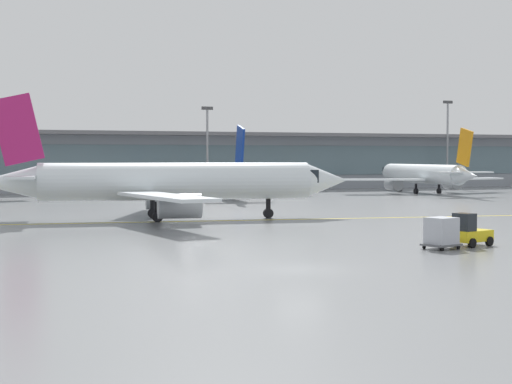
# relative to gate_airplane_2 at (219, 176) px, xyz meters

# --- Properties ---
(ground_plane) EXTENTS (400.00, 400.00, 0.00)m
(ground_plane) POSITION_rel_gate_airplane_2_xyz_m (-16.37, -68.14, -2.87)
(ground_plane) COLOR gray
(taxiway_centreline_stripe) EXTENTS (109.26, 13.43, 0.01)m
(taxiway_centreline_stripe) POSITION_rel_gate_airplane_2_xyz_m (-14.80, -37.89, -2.87)
(taxiway_centreline_stripe) COLOR yellow
(taxiway_centreline_stripe) RESTS_ON ground_plane
(terminal_concourse) EXTENTS (185.44, 11.00, 9.60)m
(terminal_concourse) POSITION_rel_gate_airplane_2_xyz_m (-16.37, 24.39, 2.05)
(terminal_concourse) COLOR #8C939E
(terminal_concourse) RESTS_ON ground_plane
(gate_airplane_2) EXTENTS (26.83, 28.91, 9.57)m
(gate_airplane_2) POSITION_rel_gate_airplane_2_xyz_m (0.00, 0.00, 0.00)
(gate_airplane_2) COLOR white
(gate_airplane_2) RESTS_ON ground_plane
(gate_airplane_3) EXTENTS (27.00, 29.02, 9.62)m
(gate_airplane_3) POSITION_rel_gate_airplane_2_xyz_m (32.63, 0.47, 0.01)
(gate_airplane_3) COLOR white
(gate_airplane_3) RESTS_ON ground_plane
(taxiing_regional_jet) EXTENTS (33.36, 30.81, 11.05)m
(taxiing_regional_jet) POSITION_rel_gate_airplane_2_xyz_m (-15.23, -35.84, 0.44)
(taxiing_regional_jet) COLOR white
(taxiing_regional_jet) RESTS_ON ground_plane
(baggage_tug) EXTENTS (2.90, 2.23, 2.10)m
(baggage_tug) POSITION_rel_gate_airplane_2_xyz_m (-2.44, -62.31, -1.98)
(baggage_tug) COLOR yellow
(baggage_tug) RESTS_ON ground_plane
(cargo_dolly_lead) EXTENTS (2.48, 2.15, 1.94)m
(cargo_dolly_lead) POSITION_rel_gate_airplane_2_xyz_m (-5.00, -63.10, -1.82)
(cargo_dolly_lead) COLOR #595B60
(cargo_dolly_lead) RESTS_ON ground_plane
(apron_light_mast_2) EXTENTS (1.80, 0.36, 13.43)m
(apron_light_mast_2) POSITION_rel_gate_airplane_2_xyz_m (2.71, 15.29, 4.52)
(apron_light_mast_2) COLOR gray
(apron_light_mast_2) RESTS_ON ground_plane
(apron_light_mast_3) EXTENTS (1.80, 0.36, 15.55)m
(apron_light_mast_3) POSITION_rel_gate_airplane_2_xyz_m (47.92, 17.45, 5.60)
(apron_light_mast_3) COLOR gray
(apron_light_mast_3) RESTS_ON ground_plane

